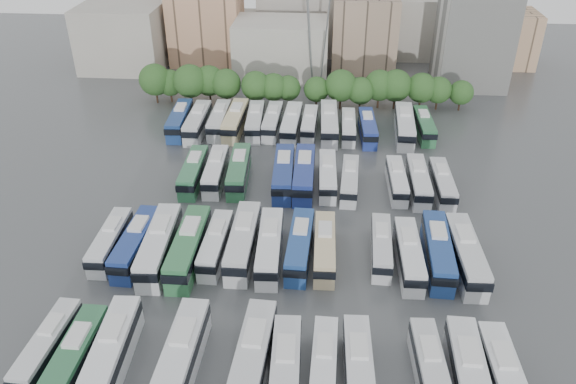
# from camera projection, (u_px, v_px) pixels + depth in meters

# --- Properties ---
(ground) EXTENTS (220.00, 220.00, 0.00)m
(ground) POSITION_uv_depth(u_px,v_px,m) (288.00, 231.00, 73.61)
(ground) COLOR #424447
(ground) RESTS_ON ground
(tree_line) EXTENTS (64.30, 7.74, 8.16)m
(tree_line) POSITION_uv_depth(u_px,v_px,m) (295.00, 85.00, 107.37)
(tree_line) COLOR black
(tree_line) RESTS_ON ground
(city_buildings) EXTENTS (102.00, 35.00, 20.00)m
(city_buildings) POSITION_uv_depth(u_px,v_px,m) (280.00, 25.00, 131.31)
(city_buildings) COLOR #9E998E
(city_buildings) RESTS_ON ground
(apartment_tower) EXTENTS (14.00, 14.00, 26.00)m
(apartment_tower) POSITION_uv_depth(u_px,v_px,m) (476.00, 22.00, 114.11)
(apartment_tower) COLOR silver
(apartment_tower) RESTS_ON ground
(bus_r0_s0) EXTENTS (2.88, 10.92, 3.39)m
(bus_r0_s0) POSITION_uv_depth(u_px,v_px,m) (48.00, 346.00, 54.25)
(bus_r0_s0) COLOR silver
(bus_r0_s0) RESTS_ON ground
(bus_r0_s1) EXTENTS (2.81, 12.15, 3.80)m
(bus_r0_s1) POSITION_uv_depth(u_px,v_px,m) (74.00, 360.00, 52.43)
(bus_r0_s1) COLOR #2D6A43
(bus_r0_s1) RESTS_ON ground
(bus_r0_s2) EXTENTS (3.41, 13.08, 4.07)m
(bus_r0_s2) POSITION_uv_depth(u_px,v_px,m) (111.00, 354.00, 52.88)
(bus_r0_s2) COLOR white
(bus_r0_s2) RESTS_ON ground
(bus_r0_s4) EXTENTS (3.19, 13.28, 4.15)m
(bus_r0_s4) POSITION_uv_depth(u_px,v_px,m) (181.00, 359.00, 52.35)
(bus_r0_s4) COLOR silver
(bus_r0_s4) RESTS_ON ground
(bus_r0_s6) EXTENTS (3.55, 13.32, 4.14)m
(bus_r0_s6) POSITION_uv_depth(u_px,v_px,m) (252.00, 360.00, 52.23)
(bus_r0_s6) COLOR silver
(bus_r0_s6) RESTS_ON ground
(bus_r0_s7) EXTENTS (3.09, 12.40, 3.87)m
(bus_r0_s7) POSITION_uv_depth(u_px,v_px,m) (285.00, 374.00, 50.96)
(bus_r0_s7) COLOR silver
(bus_r0_s7) RESTS_ON ground
(bus_r0_s8) EXTENTS (2.68, 11.00, 3.43)m
(bus_r0_s8) POSITION_uv_depth(u_px,v_px,m) (324.00, 368.00, 51.85)
(bus_r0_s8) COLOR silver
(bus_r0_s8) RESTS_ON ground
(bus_r0_s9) EXTENTS (2.87, 11.78, 3.67)m
(bus_r0_s9) POSITION_uv_depth(u_px,v_px,m) (359.00, 371.00, 51.44)
(bus_r0_s9) COLOR silver
(bus_r0_s9) RESTS_ON ground
(bus_r0_s11) EXTENTS (2.96, 11.42, 3.55)m
(bus_r0_s11) POSITION_uv_depth(u_px,v_px,m) (431.00, 372.00, 51.38)
(bus_r0_s11) COLOR silver
(bus_r0_s11) RESTS_ON ground
(bus_r0_s12) EXTENTS (3.16, 12.99, 4.06)m
(bus_r0_s12) POSITION_uv_depth(u_px,v_px,m) (469.00, 379.00, 50.37)
(bus_r0_s12) COLOR silver
(bus_r0_s12) RESTS_ON ground
(bus_r0_s13) EXTENTS (2.88, 12.21, 3.82)m
(bus_r0_s13) POSITION_uv_depth(u_px,v_px,m) (505.00, 381.00, 50.31)
(bus_r0_s13) COLOR silver
(bus_r0_s13) RESTS_ON ground
(bus_r1_s0) EXTENTS (2.57, 11.19, 3.50)m
(bus_r1_s0) POSITION_uv_depth(u_px,v_px,m) (110.00, 241.00, 68.83)
(bus_r1_s0) COLOR silver
(bus_r1_s0) RESTS_ON ground
(bus_r1_s1) EXTENTS (3.07, 12.41, 3.87)m
(bus_r1_s1) POSITION_uv_depth(u_px,v_px,m) (136.00, 243.00, 68.20)
(bus_r1_s1) COLOR navy
(bus_r1_s1) RESTS_ON ground
(bus_r1_s2) EXTENTS (3.53, 13.73, 4.27)m
(bus_r1_s2) POSITION_uv_depth(u_px,v_px,m) (159.00, 245.00, 67.43)
(bus_r1_s2) COLOR silver
(bus_r1_s2) RESTS_ON ground
(bus_r1_s3) EXTENTS (2.96, 13.51, 4.24)m
(bus_r1_s3) POSITION_uv_depth(u_px,v_px,m) (189.00, 247.00, 67.18)
(bus_r1_s3) COLOR #317344
(bus_r1_s3) RESTS_ON ground
(bus_r1_s4) EXTENTS (2.72, 11.34, 3.54)m
(bus_r1_s4) POSITION_uv_depth(u_px,v_px,m) (216.00, 244.00, 68.21)
(bus_r1_s4) COLOR silver
(bus_r1_s4) RESTS_ON ground
(bus_r1_s5) EXTENTS (2.95, 13.24, 4.15)m
(bus_r1_s5) POSITION_uv_depth(u_px,v_px,m) (243.00, 241.00, 68.23)
(bus_r1_s5) COLOR silver
(bus_r1_s5) RESTS_ON ground
(bus_r1_s6) EXTENTS (3.19, 12.68, 3.95)m
(bus_r1_s6) POSITION_uv_depth(u_px,v_px,m) (270.00, 246.00, 67.47)
(bus_r1_s6) COLOR silver
(bus_r1_s6) RESTS_ON ground
(bus_r1_s7) EXTENTS (3.11, 12.27, 3.82)m
(bus_r1_s7) POSITION_uv_depth(u_px,v_px,m) (300.00, 245.00, 67.80)
(bus_r1_s7) COLOR navy
(bus_r1_s7) RESTS_ON ground
(bus_r1_s8) EXTENTS (2.71, 11.73, 3.67)m
(bus_r1_s8) POSITION_uv_depth(u_px,v_px,m) (325.00, 247.00, 67.54)
(bus_r1_s8) COLOR beige
(bus_r1_s8) RESTS_ON ground
(bus_r1_s10) EXTENTS (2.81, 10.87, 3.38)m
(bus_r1_s10) POSITION_uv_depth(u_px,v_px,m) (381.00, 246.00, 67.95)
(bus_r1_s10) COLOR silver
(bus_r1_s10) RESTS_ON ground
(bus_r1_s11) EXTENTS (2.73, 11.89, 3.72)m
(bus_r1_s11) POSITION_uv_depth(u_px,v_px,m) (409.00, 255.00, 66.28)
(bus_r1_s11) COLOR silver
(bus_r1_s11) RESTS_ON ground
(bus_r1_s12) EXTENTS (3.29, 12.98, 4.04)m
(bus_r1_s12) POSITION_uv_depth(u_px,v_px,m) (438.00, 251.00, 66.68)
(bus_r1_s12) COLOR navy
(bus_r1_s12) RESTS_ON ground
(bus_r1_s13) EXTENTS (3.22, 13.15, 4.10)m
(bus_r1_s13) POSITION_uv_depth(u_px,v_px,m) (466.00, 254.00, 66.04)
(bus_r1_s13) COLOR silver
(bus_r1_s13) RESTS_ON ground
(bus_r2_s2) EXTENTS (2.90, 12.04, 3.76)m
(bus_r2_s2) POSITION_uv_depth(u_px,v_px,m) (193.00, 171.00, 83.54)
(bus_r2_s2) COLOR #317249
(bus_r2_s2) RESTS_ON ground
(bus_r2_s3) EXTENTS (3.00, 11.90, 3.71)m
(bus_r2_s3) POSITION_uv_depth(u_px,v_px,m) (216.00, 171.00, 83.78)
(bus_r2_s3) COLOR silver
(bus_r2_s3) RESTS_ON ground
(bus_r2_s4) EXTENTS (3.35, 12.59, 3.91)m
(bus_r2_s4) POSITION_uv_depth(u_px,v_px,m) (239.00, 170.00, 83.66)
(bus_r2_s4) COLOR #2D6942
(bus_r2_s4) RESTS_ON ground
(bus_r2_s6) EXTENTS (3.33, 13.16, 4.10)m
(bus_r2_s6) POSITION_uv_depth(u_px,v_px,m) (283.00, 173.00, 82.82)
(bus_r2_s6) COLOR navy
(bus_r2_s6) RESTS_ON ground
(bus_r2_s7) EXTENTS (3.03, 13.40, 4.19)m
(bus_r2_s7) POSITION_uv_depth(u_px,v_px,m) (304.00, 174.00, 82.55)
(bus_r2_s7) COLOR navy
(bus_r2_s7) RESTS_ON ground
(bus_r2_s8) EXTENTS (2.85, 11.64, 3.63)m
(bus_r2_s8) POSITION_uv_depth(u_px,v_px,m) (327.00, 175.00, 82.65)
(bus_r2_s8) COLOR silver
(bus_r2_s8) RESTS_ON ground
(bus_r2_s9) EXTENTS (2.97, 11.18, 3.47)m
(bus_r2_s9) POSITION_uv_depth(u_px,v_px,m) (350.00, 180.00, 81.64)
(bus_r2_s9) COLOR silver
(bus_r2_s9) RESTS_ON ground
(bus_r2_s11) EXTENTS (2.57, 10.82, 3.38)m
(bus_r2_s11) POSITION_uv_depth(u_px,v_px,m) (397.00, 180.00, 81.70)
(bus_r2_s11) COLOR silver
(bus_r2_s11) RESTS_ON ground
(bus_r2_s12) EXTENTS (2.62, 11.83, 3.71)m
(bus_r2_s12) POSITION_uv_depth(u_px,v_px,m) (418.00, 181.00, 81.19)
(bus_r2_s12) COLOR silver
(bus_r2_s12) RESTS_ON ground
(bus_r2_s13) EXTENTS (2.54, 11.27, 3.53)m
(bus_r2_s13) POSITION_uv_depth(u_px,v_px,m) (442.00, 183.00, 80.77)
(bus_r2_s13) COLOR silver
(bus_r2_s13) RESTS_ON ground
(bus_r3_s0) EXTENTS (3.34, 12.74, 3.96)m
(bus_r3_s0) POSITION_uv_depth(u_px,v_px,m) (180.00, 120.00, 99.45)
(bus_r3_s0) COLOR navy
(bus_r3_s0) RESTS_ON ground
(bus_r3_s1) EXTENTS (2.91, 12.94, 4.05)m
(bus_r3_s1) POSITION_uv_depth(u_px,v_px,m) (198.00, 122.00, 98.53)
(bus_r3_s1) COLOR silver
(bus_r3_s1) RESTS_ON ground
(bus_r3_s2) EXTENTS (2.79, 12.16, 3.81)m
(bus_r3_s2) POSITION_uv_depth(u_px,v_px,m) (219.00, 120.00, 99.61)
(bus_r3_s2) COLOR silver
(bus_r3_s2) RESTS_ON ground
(bus_r3_s3) EXTENTS (3.15, 13.06, 4.08)m
(bus_r3_s3) POSITION_uv_depth(u_px,v_px,m) (235.00, 120.00, 99.20)
(bus_r3_s3) COLOR beige
(bus_r3_s3) RESTS_ON ground
(bus_r3_s4) EXTENTS (3.26, 12.33, 3.83)m
(bus_r3_s4) POSITION_uv_depth(u_px,v_px,m) (255.00, 121.00, 99.16)
(bus_r3_s4) COLOR silver
(bus_r3_s4) RESTS_ON ground
(bus_r3_s5) EXTENTS (2.86, 11.91, 3.72)m
(bus_r3_s5) POSITION_uv_depth(u_px,v_px,m) (273.00, 121.00, 99.26)
(bus_r3_s5) COLOR silver
(bus_r3_s5) RESTS_ON ground
(bus_r3_s6) EXTENTS (3.20, 12.72, 3.96)m
(bus_r3_s6) POSITION_uv_depth(u_px,v_px,m) (292.00, 123.00, 98.21)
(bus_r3_s6) COLOR silver
(bus_r3_s6) RESTS_ON ground
(bus_r3_s7) EXTENTS (2.71, 11.14, 3.48)m
(bus_r3_s7) POSITION_uv_depth(u_px,v_px,m) (310.00, 124.00, 98.65)
(bus_r3_s7) COLOR silver
(bus_r3_s7) RESTS_ON ground
(bus_r3_s8) EXTENTS (3.36, 13.58, 4.24)m
(bus_r3_s8) POSITION_uv_depth(u_px,v_px,m) (329.00, 123.00, 98.00)
(bus_r3_s8) COLOR silver
(bus_r3_s8) RESTS_ON ground
(bus_r3_s9) EXTENTS (2.41, 10.91, 3.42)m
(bus_r3_s9) POSITION_uv_depth(u_px,v_px,m) (348.00, 127.00, 97.60)
(bus_r3_s9) COLOR silver
(bus_r3_s9) RESTS_ON ground
(bus_r3_s10) EXTENTS (3.00, 11.68, 3.64)m
(bus_r3_s10) POSITION_uv_depth(u_px,v_px,m) (368.00, 127.00, 97.10)
(bus_r3_s10) COLOR navy
(bus_r3_s10) RESTS_ON ground
(bus_r3_s12) EXTENTS (3.63, 13.72, 4.26)m
(bus_r3_s12) POSITION_uv_depth(u_px,v_px,m) (405.00, 125.00, 97.02)
(bus_r3_s12) COLOR silver
(bus_r3_s12) RESTS_ON ground
(bus_r3_s13) EXTENTS (2.84, 11.53, 3.60)m
(bus_r3_s13) POSITION_uv_depth(u_px,v_px,m) (424.00, 125.00, 97.89)
(bus_r3_s13) COLOR #2E6D42
(bus_r3_s13) RESTS_ON ground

